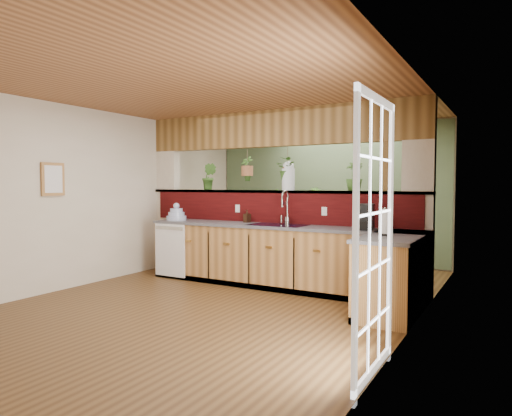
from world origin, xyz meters
The scene contains 28 objects.
ground centered at (0.00, 0.00, 0.00)m, with size 4.60×7.00×0.01m, color #4D3217.
ceiling centered at (0.00, 0.00, 2.60)m, with size 4.60×7.00×0.01m, color brown.
wall_back centered at (0.00, 3.50, 1.30)m, with size 4.60×0.02×2.60m, color beige.
wall_left centered at (-2.30, 0.00, 1.30)m, with size 0.02×7.00×2.60m, color beige.
wall_right centered at (2.30, 0.00, 1.30)m, with size 0.02×7.00×2.60m, color beige.
pass_through_partition centered at (0.03, 1.35, 1.19)m, with size 4.60×0.21×2.60m.
pass_through_ledge centered at (0.00, 1.35, 1.37)m, with size 4.60×0.21×0.04m, color brown.
header_beam centered at (0.00, 1.35, 2.33)m, with size 4.60×0.15×0.55m, color brown.
sage_backwall centered at (0.00, 3.48, 1.30)m, with size 4.55×0.02×2.55m, color #516847.
countertop centered at (0.84, 0.87, 0.45)m, with size 4.14×1.52×0.90m.
dishwasher centered at (-1.48, 0.66, 0.46)m, with size 0.58×0.03×0.82m.
navy_sink centered at (0.25, 0.98, 0.82)m, with size 0.82×0.50×0.18m.
french_door centered at (2.27, -1.30, 1.05)m, with size 0.06×1.02×2.16m, color white.
framed_print centered at (-2.27, -0.80, 1.55)m, with size 0.04×0.35×0.45m.
faucet centered at (0.30, 1.13, 1.17)m, with size 0.22×0.22×0.50m.
dish_stack centered at (-1.57, 0.94, 0.99)m, with size 0.32×0.32×0.28m.
soap_dispenser centered at (-0.36, 1.14, 1.00)m, with size 0.09×0.09×0.19m, color #321F12.
coffee_maker centered at (1.54, 0.95, 1.05)m, with size 0.18×0.30×0.33m.
paper_towel centered at (1.91, 0.43, 1.05)m, with size 0.15×0.15×0.32m.
glass_jar centered at (0.24, 1.35, 1.61)m, with size 0.19×0.19×0.43m.
ledge_plant_left centered at (-1.21, 1.35, 1.61)m, with size 0.24×0.19×0.43m, color #335B1F.
ledge_plant_right centered at (1.25, 1.35, 1.59)m, with size 0.23×0.23×0.41m, color #335B1F.
hanging_plant_a centered at (-0.48, 1.35, 1.85)m, with size 0.23×0.18×0.51m.
hanging_plant_b centered at (0.22, 1.35, 1.86)m, with size 0.37×0.34×0.46m.
shelving_console centered at (-0.43, 3.25, 0.50)m, with size 1.47×0.39×0.98m, color black.
shelf_plant_a centered at (-0.99, 3.25, 1.19)m, with size 0.21×0.14×0.40m, color #335B1F.
shelf_plant_b centered at (-0.14, 3.25, 1.21)m, with size 0.24×0.24×0.43m, color #335B1F.
floor_plant centered at (0.52, 2.35, 0.37)m, with size 0.66×0.58×0.74m, color #335B1F.
Camera 1 is at (3.23, -4.79, 1.48)m, focal length 32.00 mm.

